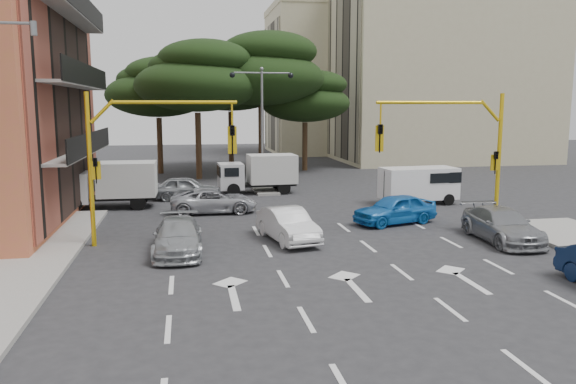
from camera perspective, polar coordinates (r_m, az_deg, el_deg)
name	(u,v)px	position (r m, az deg, el deg)	size (l,w,h in m)	color
ground	(319,249)	(21.82, 3.12, -5.77)	(120.00, 120.00, 0.00)	#28282B
median_strip	(263,188)	(37.26, -2.60, 0.45)	(1.40, 6.00, 0.15)	gray
apartment_beige_near	(442,65)	(58.26, 15.35, 12.30)	(20.20, 12.15, 18.70)	#BDB38E
apartment_beige_far	(340,80)	(67.03, 5.26, 11.22)	(16.20, 12.15, 16.70)	#BDB38E
pine_left_near	(198,76)	(42.55, -9.16, 11.55)	(9.15, 9.15, 10.23)	#382616
pine_center	(261,69)	(44.98, -2.71, 12.38)	(9.98, 9.98, 11.16)	#382616
pine_left_far	(159,87)	(46.55, -13.01, 10.34)	(8.32, 8.32, 9.30)	#382616
pine_right	(306,96)	(47.56, 1.83, 9.68)	(7.49, 7.49, 8.37)	#382616
pine_back	(231,80)	(49.69, -5.82, 11.20)	(9.15, 9.15, 10.23)	#382616
signal_mast_right	(462,143)	(25.45, 17.24, 4.81)	(5.79, 0.37, 6.00)	gold
signal_mast_left	(137,147)	(22.66, -15.06, 4.45)	(5.79, 0.37, 6.00)	gold
street_lamp_center	(262,106)	(36.87, -2.66, 8.71)	(4.16, 0.36, 7.77)	slate
car_white_hatch	(288,225)	(22.90, -0.04, -3.33)	(1.42, 4.06, 1.34)	silver
car_blue_compact	(395,209)	(26.66, 10.80, -1.71)	(1.63, 4.05, 1.38)	blue
car_silver_wagon	(178,236)	(21.41, -11.12, -4.46)	(1.78, 4.38, 1.27)	#9DA1A5
car_silver_cross_a	(214,201)	(29.09, -7.53, -0.91)	(2.04, 4.43, 1.23)	#AEB0B7
car_silver_cross_b	(186,188)	(33.35, -10.29, 0.38)	(1.61, 4.01, 1.37)	#999DA1
car_silver_parked	(502,225)	(24.40, 20.89, -3.16)	(1.88, 4.62, 1.34)	gray
van_white	(419,185)	(32.28, 13.12, 0.66)	(1.89, 4.17, 2.09)	white
box_truck_a	(110,185)	(31.58, -17.62, 0.67)	(2.12, 5.04, 2.48)	white
box_truck_b	(258,174)	(35.29, -3.06, 1.84)	(2.07, 4.92, 2.42)	silver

